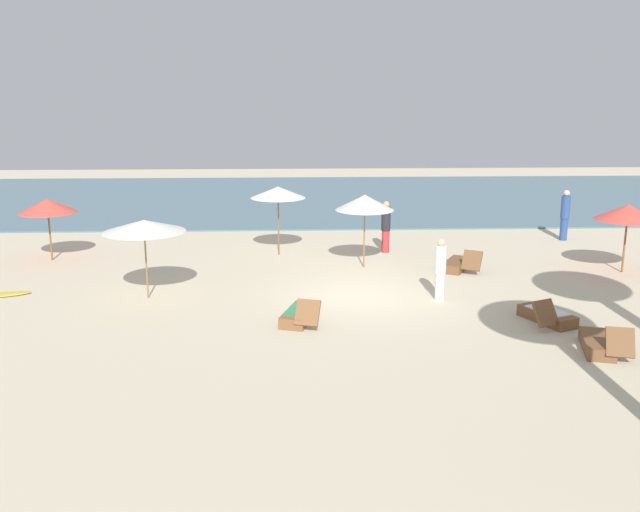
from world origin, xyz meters
name	(u,v)px	position (x,y,z in m)	size (l,w,h in m)	color
ground_plane	(359,297)	(0.00, 0.00, 0.00)	(60.00, 60.00, 0.00)	beige
ocean_water	(328,198)	(0.00, 17.00, 0.03)	(48.00, 16.00, 0.06)	slate
umbrella_0	(144,226)	(-5.77, 0.13, 2.00)	(2.21, 2.21, 2.17)	olive
umbrella_1	(628,213)	(8.39, 2.29, 1.88)	(1.97, 1.97, 2.13)	brown
umbrella_2	(278,192)	(-2.29, 5.03, 2.14)	(1.85, 1.85, 2.34)	brown
umbrella_3	(47,206)	(-9.79, 4.54, 1.82)	(1.86, 1.86, 2.05)	brown
umbrella_4	(365,202)	(0.44, 3.20, 2.09)	(1.84, 1.84, 2.33)	olive
lounger_0	(300,315)	(-1.66, -2.03, 0.18)	(1.03, 1.76, 0.72)	brown
lounger_1	(599,344)	(4.86, -4.26, 0.17)	(0.99, 1.75, 0.72)	brown
lounger_2	(458,264)	(3.36, 2.78, 0.17)	(1.30, 1.74, 0.72)	brown
lounger_3	(547,316)	(4.38, -2.32, 0.18)	(1.21, 1.75, 0.73)	brown
person_0	(440,269)	(2.14, -0.33, 0.86)	(0.39, 0.39, 1.68)	white
person_1	(565,215)	(8.28, 6.93, 0.96)	(0.45, 0.45, 1.88)	#2D4C8C
person_2	(386,226)	(1.39, 5.23, 0.92)	(0.42, 0.42, 1.79)	#BF3338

